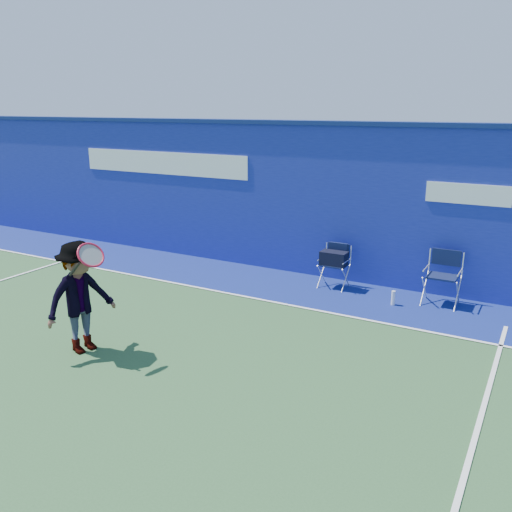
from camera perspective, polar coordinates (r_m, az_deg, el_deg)
The scene contains 8 objects.
ground at distance 7.64m, azimuth -15.01°, elevation -11.11°, with size 80.00×80.00×0.00m, color #2C522C.
stadium_wall at distance 11.29m, azimuth 2.96°, elevation 6.32°, with size 24.00×0.50×3.08m.
out_of_bounds_strip at distance 10.71m, azimuth 0.26°, elevation -2.71°, with size 24.00×1.80×0.01m, color navy.
court_lines at distance 8.03m, azimuth -12.03°, elevation -9.46°, with size 24.00×12.00×0.01m.
directors_chair_left at distance 10.39m, azimuth 8.22°, elevation -1.42°, with size 0.49×0.46×0.83m.
directors_chair_right at distance 9.96m, azimuth 18.92°, elevation -3.24°, with size 0.56×0.50×0.94m.
water_bottle at distance 9.74m, azimuth 14.25°, elevation -4.32°, with size 0.07×0.07×0.26m, color white.
tennis_player at distance 7.90m, azimuth -18.01°, elevation -4.13°, with size 0.98×1.14×1.64m.
Camera 1 is at (4.89, -4.81, 3.37)m, focal length 38.00 mm.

